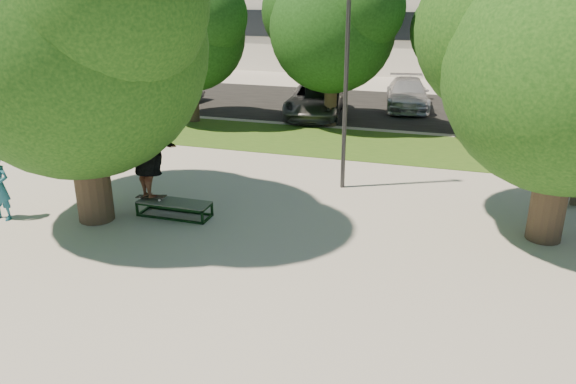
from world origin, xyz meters
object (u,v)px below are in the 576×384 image
(car_silver_a, at_px, (169,91))
(car_silver_b, at_px, (407,94))
(lamppost, at_px, (346,74))
(tree_left, at_px, (72,30))
(car_grey, at_px, (315,100))
(car_dark, at_px, (323,100))
(grind_box, at_px, (175,209))
(tree_right, at_px, (570,51))

(car_silver_a, bearing_deg, car_silver_b, 26.04)
(lamppost, bearing_deg, tree_left, -143.58)
(lamppost, height_order, car_grey, lamppost)
(car_silver_a, relative_size, car_silver_b, 0.88)
(car_dark, bearing_deg, grind_box, -104.28)
(tree_left, relative_size, tree_right, 1.09)
(lamppost, height_order, car_silver_b, lamppost)
(tree_right, bearing_deg, car_dark, 125.79)
(grind_box, bearing_deg, lamppost, 42.94)
(grind_box, relative_size, car_grey, 0.37)
(car_dark, xyz_separation_m, car_grey, (-0.28, -0.17, -0.00))
(tree_right, bearing_deg, car_grey, 127.24)
(tree_right, height_order, car_grey, tree_right)
(grind_box, bearing_deg, car_dark, 86.25)
(lamppost, distance_m, car_dark, 9.42)
(lamppost, bearing_deg, car_grey, 109.44)
(lamppost, bearing_deg, grind_box, -137.06)
(tree_left, xyz_separation_m, car_grey, (2.29, 12.41, -3.75))
(tree_right, xyz_separation_m, grind_box, (-8.42, -1.34, -3.90))
(car_grey, bearing_deg, car_dark, 24.77)
(car_grey, bearing_deg, grind_box, -99.29)
(car_grey, height_order, car_silver_b, car_grey)
(grind_box, bearing_deg, car_silver_b, 74.32)
(lamppost, xyz_separation_m, grind_box, (-3.50, -3.26, -2.96))
(car_grey, distance_m, car_silver_b, 4.54)
(car_silver_a, height_order, car_grey, car_silver_a)
(tree_left, distance_m, grind_box, 4.64)
(car_dark, relative_size, car_grey, 0.85)
(lamppost, distance_m, car_silver_b, 11.58)
(car_silver_a, distance_m, car_grey, 7.00)
(car_silver_a, xyz_separation_m, car_grey, (7.00, 0.00, -0.00))
(car_silver_a, bearing_deg, grind_box, -49.80)
(car_dark, bearing_deg, tree_right, -64.73)
(tree_right, height_order, car_dark, tree_right)
(tree_right, relative_size, car_silver_a, 1.65)
(tree_right, relative_size, car_silver_b, 1.45)
(tree_left, height_order, car_grey, tree_left)
(tree_right, xyz_separation_m, car_grey, (-7.92, 10.42, -3.42))
(lamppost, bearing_deg, car_silver_a, 139.64)
(tree_left, xyz_separation_m, car_dark, (2.57, 12.58, -3.75))
(car_silver_b, bearing_deg, lamppost, -101.45)
(tree_right, distance_m, car_grey, 13.52)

